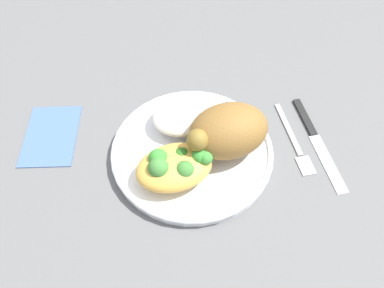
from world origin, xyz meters
The scene contains 8 objects.
ground_plane centered at (0.00, 0.00, 0.00)m, with size 2.00×2.00×0.00m, color #5C5C5C.
plate centered at (0.00, 0.00, 0.01)m, with size 0.25×0.25×0.02m.
roasted_chicken centered at (-0.05, 0.01, 0.05)m, with size 0.13×0.09×0.07m.
rice_pile centered at (-0.01, -0.05, 0.03)m, with size 0.11×0.09×0.03m, color silver.
mac_cheese_with_broccoli centered at (0.04, 0.04, 0.04)m, with size 0.11×0.08×0.05m.
fork centered at (-0.16, 0.03, 0.00)m, with size 0.03×0.14×0.01m.
knife centered at (-0.20, 0.02, 0.00)m, with size 0.04×0.19×0.01m.
napkin centered at (0.21, -0.11, 0.00)m, with size 0.08×0.12×0.00m, color #47669E.
Camera 1 is at (0.11, 0.33, 0.49)m, focal length 36.09 mm.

